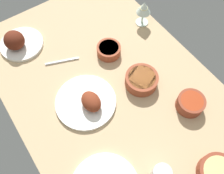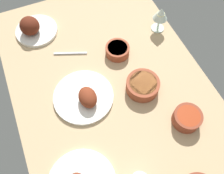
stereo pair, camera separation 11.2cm
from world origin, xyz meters
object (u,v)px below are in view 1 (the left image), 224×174
plate_center_main (87,102)px  bowl_soup (141,80)px  bowl_sauce (190,103)px  fork_loose (62,61)px  wine_glass (144,9)px  plate_near_viewer (18,42)px  water_tumbler (161,174)px  bowl_pasta (218,173)px  bowl_onions (109,50)px

plate_center_main → bowl_soup: plate_center_main is taller
bowl_sauce → fork_loose: size_ratio=0.72×
wine_glass → plate_near_viewer: bearing=69.8°
bowl_soup → wine_glass: size_ratio=1.10×
plate_near_viewer → wine_glass: 66.92cm
plate_center_main → wine_glass: (24.92, -50.89, 7.91)cm
fork_loose → wine_glass: bearing=-161.1°
wine_glass → water_tumbler: size_ratio=1.55×
bowl_pasta → water_tumbler: 22.38cm
bowl_sauce → wine_glass: 54.33cm
bowl_sauce → fork_loose: 64.59cm
plate_center_main → water_tumbler: size_ratio=3.05×
water_tumbler → fork_loose: size_ratio=0.53×
water_tumbler → wine_glass: bearing=-33.5°
plate_center_main → wine_glass: bearing=-63.9°
bowl_pasta → bowl_soup: bowl_soup is taller
bowl_onions → fork_loose: 24.09cm
plate_center_main → plate_near_viewer: (47.97, 11.62, 1.58)cm
plate_center_main → bowl_onions: size_ratio=2.29×
plate_near_viewer → bowl_pasta: size_ratio=1.46×
plate_center_main → bowl_onions: 30.04cm
plate_near_viewer → bowl_sauce: plate_near_viewer is taller
wine_glass → plate_center_main: bearing=116.1°
plate_near_viewer → fork_loose: bearing=-147.4°
bowl_onions → wine_glass: bearing=-75.6°
plate_near_viewer → wine_glass: (-23.05, -62.51, 6.33)cm
bowl_sauce → wine_glass: bearing=-15.1°
bowl_sauce → wine_glass: (52.06, -14.04, 6.70)cm
plate_near_viewer → water_tumbler: size_ratio=2.45×
plate_near_viewer → fork_loose: 25.06cm
plate_near_viewer → fork_loose: plate_near_viewer is taller
bowl_onions → bowl_sauce: 46.96cm
bowl_pasta → wine_glass: wine_glass is taller
plate_near_viewer → bowl_sauce: (-75.11, -48.47, -0.38)cm
fork_loose → plate_center_main: bearing=107.6°
bowl_onions → plate_near_viewer: bearing=50.0°
plate_near_viewer → water_tumbler: (-90.58, -17.83, 0.93)cm
bowl_sauce → bowl_onions: bearing=15.9°
water_tumbler → bowl_onions: bearing=-16.4°
bowl_onions → bowl_soup: size_ratio=0.79×
wine_glass → fork_loose: (2.12, 49.11, -9.53)cm
plate_center_main → plate_near_viewer: plate_near_viewer is taller
wine_glass → bowl_onions: bearing=104.4°
plate_near_viewer → bowl_onions: plate_near_viewer is taller
bowl_onions → bowl_pasta: size_ratio=0.79×
wine_glass → water_tumbler: (-67.53, 44.67, -5.40)cm
bowl_soup → water_tumbler: size_ratio=1.69×
plate_near_viewer → bowl_sauce: size_ratio=1.82×
fork_loose → bowl_pasta: bearing=127.1°
bowl_sauce → bowl_pasta: bearing=156.7°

